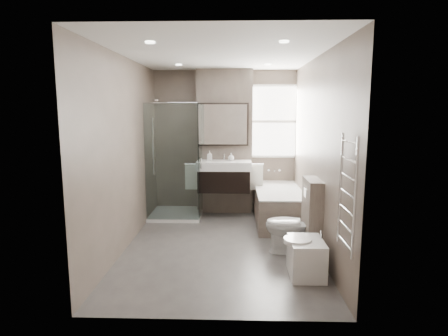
{
  "coord_description": "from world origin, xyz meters",
  "views": [
    {
      "loc": [
        0.2,
        -5.05,
        1.9
      ],
      "look_at": [
        0.04,
        0.15,
        1.08
      ],
      "focal_mm": 30.0,
      "sensor_mm": 36.0,
      "label": 1
    }
  ],
  "objects_px": {
    "vanity": "(224,176)",
    "bidet": "(306,257)",
    "toilet": "(293,226)",
    "bathtub": "(278,204)"
  },
  "relations": [
    {
      "from": "vanity",
      "to": "bidet",
      "type": "height_order",
      "value": "vanity"
    },
    {
      "from": "toilet",
      "to": "vanity",
      "type": "bearing_deg",
      "value": -141.3
    },
    {
      "from": "toilet",
      "to": "bidet",
      "type": "relative_size",
      "value": 1.36
    },
    {
      "from": "bathtub",
      "to": "bidet",
      "type": "distance_m",
      "value": 2.04
    },
    {
      "from": "vanity",
      "to": "toilet",
      "type": "bearing_deg",
      "value": -60.0
    },
    {
      "from": "toilet",
      "to": "bidet",
      "type": "height_order",
      "value": "toilet"
    },
    {
      "from": "bathtub",
      "to": "toilet",
      "type": "distance_m",
      "value": 1.36
    },
    {
      "from": "toilet",
      "to": "bathtub",
      "type": "bearing_deg",
      "value": -169.4
    },
    {
      "from": "bidet",
      "to": "bathtub",
      "type": "bearing_deg",
      "value": 92.5
    },
    {
      "from": "vanity",
      "to": "bidet",
      "type": "distance_m",
      "value": 2.62
    }
  ]
}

